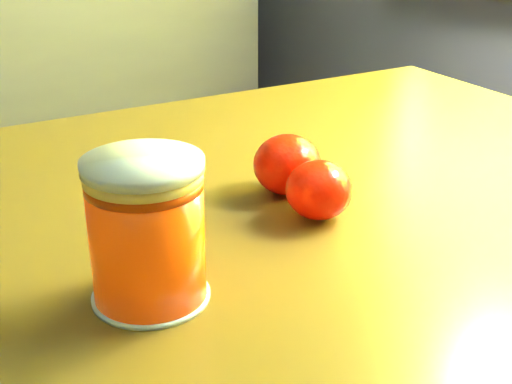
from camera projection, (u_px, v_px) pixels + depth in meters
table at (249, 292)px, 0.72m from camera, size 1.11×0.85×0.76m
juice_glass at (147, 232)px, 0.51m from camera, size 0.09×0.09×0.11m
orange_front at (319, 190)px, 0.65m from camera, size 0.07×0.07×0.05m
orange_back at (287, 165)px, 0.70m from camera, size 0.08×0.08×0.06m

